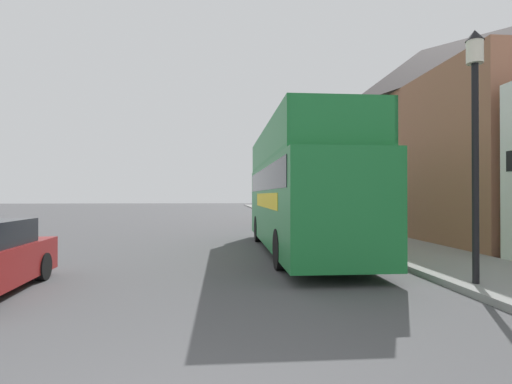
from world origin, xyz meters
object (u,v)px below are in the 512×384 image
object	(u,v)px
lamp_post_second	(339,166)
lamp_post_third	(298,171)
tour_bus	(299,196)
parked_car_ahead_of_bus	(283,217)
lamp_post_nearest	(475,110)

from	to	relation	value
lamp_post_second	lamp_post_third	world-z (taller)	lamp_post_third
tour_bus	parked_car_ahead_of_bus	distance (m)	9.08
lamp_post_nearest	lamp_post_third	xyz separation A→B (m)	(0.14, 18.52, -0.06)
parked_car_ahead_of_bus	lamp_post_second	xyz separation A→B (m)	(1.61, -5.29, 2.48)
tour_bus	parked_car_ahead_of_bus	bearing A→B (deg)	84.76
tour_bus	lamp_post_third	distance (m)	13.29
parked_car_ahead_of_bus	lamp_post_third	bearing A→B (deg)	69.09
parked_car_ahead_of_bus	lamp_post_third	distance (m)	5.17
lamp_post_nearest	lamp_post_second	bearing A→B (deg)	89.53
tour_bus	lamp_post_second	distance (m)	4.62
tour_bus	lamp_post_third	xyz separation A→B (m)	(2.55, 12.93, 1.67)
lamp_post_nearest	lamp_post_second	world-z (taller)	lamp_post_nearest
parked_car_ahead_of_bus	lamp_post_second	size ratio (longest dim) A/B	0.94
tour_bus	parked_car_ahead_of_bus	size ratio (longest dim) A/B	2.53
lamp_post_nearest	lamp_post_second	distance (m)	9.27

